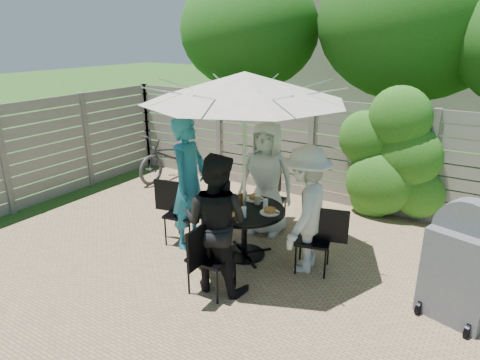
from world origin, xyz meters
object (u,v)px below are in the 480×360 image
Objects in this scene: chair_left at (183,225)px; chair_front at (211,271)px; bicycle at (172,155)px; coffee_cup at (257,200)px; plate_right at (270,211)px; glass_front at (244,212)px; umbrella at (245,87)px; person_back at (266,179)px; glass_right at (265,204)px; patio_table at (244,223)px; chair_right at (314,252)px; person_left at (189,183)px; syrup_jug at (242,201)px; plate_back at (254,198)px; plate_left at (220,203)px; bbq_grill at (462,266)px; person_right at (305,210)px; person_front at (216,223)px; glass_back at (245,196)px; plate_front at (233,217)px; chair_back at (269,211)px; glass_left at (223,203)px.

chair_front is at bearing -47.77° from chair_left.
coffee_cup is at bearing -29.00° from bicycle.
glass_front reaches higher than plate_right.
umbrella is 2.24m from chair_left.
person_back is 12.33× the size of glass_right.
patio_table is 1.38× the size of chair_right.
syrup_jug is (0.75, 0.16, -0.16)m from person_left.
plate_left is at bearing -126.70° from plate_back.
plate_left is at bearing -161.19° from bbq_grill.
person_back is 0.91m from plate_right.
person_back is 1.05× the size of person_right.
person_front is at bearing -135.00° from person_left.
umbrella is 3.10× the size of chair_left.
patio_table is at bearing -171.70° from plate_right.
glass_back is 0.08× the size of bicycle.
chair_front is at bearing -81.77° from plate_back.
person_back is 0.78m from glass_right.
plate_front is (0.87, -0.24, -0.21)m from person_left.
chair_front is 1.40m from plate_back.
coffee_cup is (1.02, 0.37, 0.48)m from chair_left.
person_back is at bearing 3.23° from chair_back.
person_right is 6.35× the size of plate_left.
bbq_grill is at bearing -17.85° from bicycle.
person_back reaches higher than syrup_jug.
glass_right is 3.86m from bicycle.
plate_front is at bearing -90.00° from person_back.
bbq_grill is (1.79, -0.04, -0.21)m from person_right.
glass_left is (-0.12, -0.96, -0.09)m from person_back.
chair_back is at bearing -19.54° from bicycle.
glass_right is at bearing 2.18° from chair_left.
plate_left is 2.17× the size of coffee_cup.
chair_right is (1.91, 0.28, -0.02)m from chair_left.
plate_back is (-1.01, 0.22, 0.46)m from chair_right.
chair_left reaches higher than glass_front.
syrup_jug is (-0.12, 0.40, 0.06)m from plate_front.
glass_right is at bearing -14.70° from glass_back.
glass_back is 0.10× the size of bbq_grill.
person_front is at bearing -58.25° from plate_left.
syrup_jug is at bearing -69.62° from glass_back.
syrup_jug reaches higher than plate_right.
person_front is at bearing -40.73° from bicycle.
bbq_grill is (3.57, 0.22, 0.33)m from chair_left.
bbq_grill reaches higher than syrup_jug.
chair_back is 1.36m from chair_right.
plate_back is at bearing -113.45° from person_right.
person_right is at bearing -15.15° from plate_back.
chair_back is at bearing 94.49° from syrup_jug.
bicycle is at bearing 141.72° from plate_left.
person_right reaches higher than syrup_jug.
glass_right is (0.19, 0.50, 0.05)m from plate_front.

